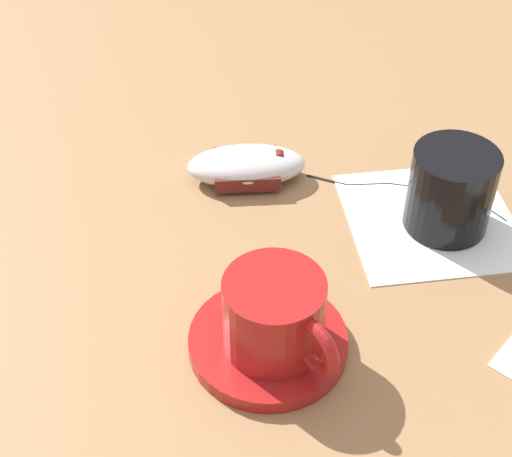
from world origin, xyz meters
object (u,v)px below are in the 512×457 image
coffee_cup (276,316)px  computer_mouse (247,166)px  drinking_glass (451,190)px  saucer (268,342)px

coffee_cup → computer_mouse: coffee_cup is taller
drinking_glass → saucer: bearing=131.8°
coffee_cup → drinking_glass: drinking_glass is taller
computer_mouse → drinking_glass: bearing=-110.1°
computer_mouse → drinking_glass: 0.20m
coffee_cup → drinking_glass: size_ratio=1.21×
saucer → coffee_cup: size_ratio=1.33×
saucer → computer_mouse: bearing=5.3°
drinking_glass → coffee_cup: bearing=133.9°
coffee_cup → saucer: bearing=40.6°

